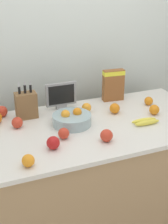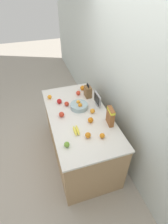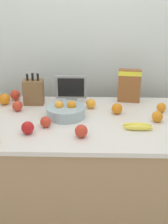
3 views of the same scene
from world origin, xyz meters
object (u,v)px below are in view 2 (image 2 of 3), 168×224
orange_near_bowl (102,136)px  banana_bunch (76,130)px  fruit_bowl (79,106)px  orange_front_left (91,120)px  apple_by_knife_block (67,104)px  orange_front_right (88,135)px  small_monitor (97,99)px  apple_middle (59,101)px  apple_near_bananas (62,114)px  orange_front_center (83,88)px  cereal_box (110,116)px  knife_block (88,92)px  orange_back_center (50,97)px  orange_mid_right (92,111)px  apple_front (78,93)px  apple_rear (67,145)px  apple_rightmost (89,89)px

orange_near_bowl → banana_bunch: bearing=-125.9°
fruit_bowl → banana_bunch: size_ratio=1.39×
orange_front_left → apple_by_knife_block: bearing=-154.3°
orange_near_bowl → orange_front_right: orange_front_right is taller
small_monitor → orange_front_right: 0.73m
apple_middle → orange_near_bowl: size_ratio=1.18×
apple_by_knife_block → apple_near_bananas: bearing=-29.4°
fruit_bowl → apple_by_knife_block: bearing=-124.5°
orange_front_center → orange_near_bowl: 1.21m
cereal_box → knife_block: bearing=-168.8°
orange_back_center → fruit_bowl: bearing=45.0°
orange_front_left → orange_mid_right: 0.22m
apple_front → cereal_box: bearing=14.4°
apple_near_bananas → apple_by_knife_block: bearing=150.6°
apple_by_knife_block → orange_near_bowl: bearing=18.7°
apple_middle → apple_near_bananas: same height
orange_mid_right → small_monitor: bearing=139.0°
apple_rear → apple_middle: apple_middle is taller
orange_front_center → apple_rightmost: bearing=61.4°
knife_block → small_monitor: bearing=11.8°
apple_by_knife_block → orange_mid_right: same height
orange_front_center → orange_back_center: orange_front_center is taller
orange_near_bowl → orange_front_left: bearing=-172.6°
orange_front_center → orange_back_center: 0.63m
banana_bunch → orange_front_center: (-0.99, 0.41, 0.03)m
orange_back_center → orange_front_right: orange_front_right is taller
orange_front_left → orange_back_center: orange_front_left is taller
orange_front_left → knife_block: bearing=164.5°
small_monitor → orange_front_right: bearing=-30.8°
fruit_bowl → apple_near_bananas: 0.33m
apple_middle → orange_front_left: apple_middle is taller
fruit_bowl → orange_mid_right: size_ratio=3.73×
apple_middle → orange_near_bowl: apple_middle is taller
orange_front_center → knife_block: bearing=5.4°
apple_by_knife_block → apple_front: (-0.25, 0.27, 0.00)m
banana_bunch → orange_near_bowl: (0.21, 0.29, 0.02)m
apple_by_knife_block → apple_front: size_ratio=0.95×
banana_bunch → small_monitor: bearing=134.0°
fruit_bowl → apple_near_bananas: fruit_bowl is taller
apple_rightmost → orange_front_right: size_ratio=1.07×
apple_near_bananas → orange_front_right: 0.57m
knife_block → orange_mid_right: bearing=-9.8°
small_monitor → orange_front_center: small_monitor is taller
fruit_bowl → banana_bunch: fruit_bowl is taller
apple_rear → apple_middle: bearing=174.0°
orange_mid_right → orange_near_bowl: bearing=-6.2°
apple_by_knife_block → knife_block: bearing=110.0°
apple_middle → orange_front_right: (0.86, 0.20, -0.00)m
small_monitor → apple_middle: 0.63m
small_monitor → apple_by_knife_block: small_monitor is taller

